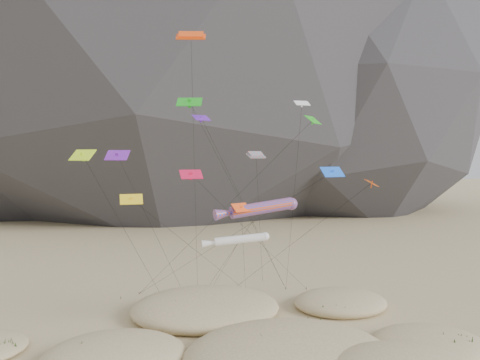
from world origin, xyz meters
TOP-DOWN VIEW (x-y plane):
  - dunes at (-0.64, 3.57)m, footprint 50.13×37.98m
  - dune_grass at (-1.00, 4.03)m, footprint 43.84×28.68m
  - kite_stakes at (0.29, 23.00)m, footprint 23.34×3.86m
  - rainbow_tube_kite at (2.71, 8.55)m, footprint 8.40×18.65m
  - white_tube_kite at (1.19, 11.10)m, footprint 6.75×15.32m
  - orange_parafoil at (-3.00, 13.39)m, footprint 3.86×15.54m
  - multi_parafoil at (3.68, 13.47)m, footprint 5.73×15.24m
  - delta_kites at (0.51, 10.94)m, footprint 29.28×19.25m

SIDE VIEW (x-z plane):
  - kite_stakes at x=0.29m, z-range 0.00..0.30m
  - dunes at x=-0.64m, z-range -1.31..2.73m
  - dune_grass at x=-1.00m, z-range 0.11..1.60m
  - white_tube_kite at x=1.19m, z-range 4.18..13.88m
  - rainbow_tube_kite at x=2.71m, z-range 5.72..19.05m
  - delta_kites at x=0.51m, z-range 5.31..28.62m
  - multi_parafoil at x=3.68m, z-range 8.20..25.95m
  - orange_parafoil at x=-3.00m, z-range 13.94..43.57m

